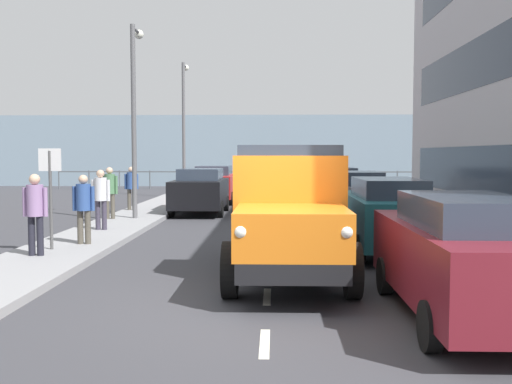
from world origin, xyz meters
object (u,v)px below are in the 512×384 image
(car_silver_kerbside_3, at_px, (337,187))
(car_black_oppositeside_0, at_px, (200,190))
(truck_vintage_orange, at_px, (289,216))
(pedestrian_in_dark_coat, at_px, (35,208))
(car_teal_kerbside_1, at_px, (386,214))
(car_maroon_kerbside_near, at_px, (463,255))
(car_red_oppositeside_1, at_px, (214,184))
(pedestrian_near_railing, at_px, (110,189))
(lamp_post_promenade, at_px, (135,104))
(pedestrian_with_bag, at_px, (84,204))
(street_sign, at_px, (50,181))
(pedestrian_couple_b, at_px, (101,195))
(car_grey_kerbside_2, at_px, (355,197))
(pedestrian_strolling, at_px, (131,185))
(lamp_post_far, at_px, (184,117))

(car_silver_kerbside_3, bearing_deg, car_black_oppositeside_0, 22.43)
(truck_vintage_orange, xyz_separation_m, pedestrian_in_dark_coat, (5.26, -1.59, -0.02))
(truck_vintage_orange, distance_m, car_teal_kerbside_1, 3.92)
(truck_vintage_orange, height_order, car_maroon_kerbside_near, truck_vintage_orange)
(car_red_oppositeside_1, bearing_deg, car_silver_kerbside_3, 152.51)
(pedestrian_near_railing, distance_m, lamp_post_promenade, 2.93)
(car_teal_kerbside_1, bearing_deg, pedestrian_with_bag, -0.55)
(car_black_oppositeside_0, bearing_deg, street_sign, 76.92)
(car_silver_kerbside_3, xyz_separation_m, pedestrian_couple_b, (7.47, 8.12, 0.25))
(car_maroon_kerbside_near, height_order, pedestrian_couple_b, pedestrian_couple_b)
(car_silver_kerbside_3, bearing_deg, pedestrian_couple_b, 47.39)
(pedestrian_in_dark_coat, xyz_separation_m, lamp_post_promenade, (-0.35, -7.42, 2.79))
(car_teal_kerbside_1, xyz_separation_m, car_red_oppositeside_1, (5.41, -13.60, 0.00))
(pedestrian_with_bag, bearing_deg, car_grey_kerbside_2, -143.37)
(pedestrian_near_railing, bearing_deg, car_grey_kerbside_2, 179.37)
(car_silver_kerbside_3, bearing_deg, pedestrian_strolling, 15.75)
(car_red_oppositeside_1, distance_m, pedestrian_near_railing, 8.57)
(car_red_oppositeside_1, height_order, pedestrian_strolling, pedestrian_strolling)
(pedestrian_with_bag, relative_size, lamp_post_promenade, 0.26)
(car_black_oppositeside_0, distance_m, car_red_oppositeside_1, 5.05)
(truck_vintage_orange, distance_m, pedestrian_couple_b, 7.76)
(pedestrian_with_bag, distance_m, pedestrian_near_railing, 5.44)
(car_maroon_kerbside_near, distance_m, pedestrian_near_railing, 13.59)
(car_grey_kerbside_2, relative_size, lamp_post_far, 0.58)
(pedestrian_in_dark_coat, xyz_separation_m, street_sign, (-0.02, -0.82, 0.52))
(lamp_post_promenade, relative_size, lamp_post_far, 0.93)
(truck_vintage_orange, bearing_deg, pedestrian_strolling, -63.93)
(pedestrian_near_railing, distance_m, lamp_post_far, 11.78)
(car_maroon_kerbside_near, xyz_separation_m, car_red_oppositeside_1, (5.41, -19.15, 0.00))
(car_silver_kerbside_3, distance_m, street_sign, 13.81)
(truck_vintage_orange, relative_size, car_red_oppositeside_1, 1.33)
(pedestrian_with_bag, relative_size, pedestrian_couple_b, 0.97)
(car_black_oppositeside_0, height_order, pedestrian_couple_b, pedestrian_couple_b)
(car_grey_kerbside_2, bearing_deg, lamp_post_far, -57.56)
(pedestrian_couple_b, bearing_deg, car_maroon_kerbside_near, 132.24)
(lamp_post_far, bearing_deg, lamp_post_promenade, 90.22)
(pedestrian_in_dark_coat, xyz_separation_m, pedestrian_strolling, (0.45, -10.08, -0.05))
(truck_vintage_orange, relative_size, pedestrian_near_railing, 3.33)
(car_maroon_kerbside_near, xyz_separation_m, pedestrian_with_bag, (7.10, -5.62, 0.21))
(car_silver_kerbside_3, distance_m, lamp_post_far, 9.99)
(car_black_oppositeside_0, distance_m, street_sign, 9.57)
(car_black_oppositeside_0, bearing_deg, pedestrian_with_bag, 78.75)
(car_silver_kerbside_3, xyz_separation_m, car_black_oppositeside_0, (5.41, 2.23, 0.00))
(pedestrian_with_bag, distance_m, pedestrian_couple_b, 2.63)
(pedestrian_strolling, bearing_deg, truck_vintage_orange, 116.07)
(car_silver_kerbside_3, distance_m, lamp_post_promenade, 9.26)
(car_teal_kerbside_1, distance_m, pedestrian_strolling, 11.71)
(car_grey_kerbside_2, distance_m, pedestrian_in_dark_coat, 10.26)
(pedestrian_couple_b, height_order, pedestrian_strolling, pedestrian_couple_b)
(pedestrian_couple_b, relative_size, street_sign, 0.75)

